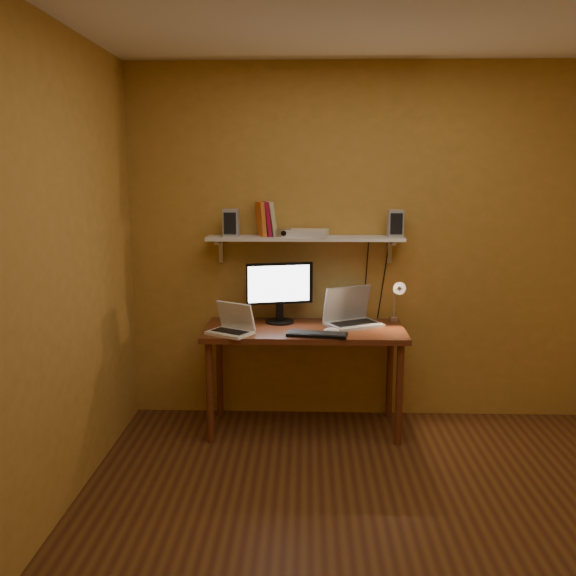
{
  "coord_description": "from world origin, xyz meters",
  "views": [
    {
      "loc": [
        -0.39,
        -2.87,
        1.81
      ],
      "look_at": [
        -0.52,
        1.18,
        1.05
      ],
      "focal_mm": 38.0,
      "sensor_mm": 36.0,
      "label": 1
    }
  ],
  "objects_px": {
    "laptop": "(351,315)",
    "desk_lamp": "(397,296)",
    "monitor": "(280,289)",
    "speaker_left": "(231,223)",
    "speaker_right": "(395,223)",
    "netbook": "(233,325)",
    "wall_shelf": "(305,239)",
    "mouse": "(331,330)",
    "router": "(306,233)",
    "keyboard": "(317,334)",
    "shelf_camera": "(284,233)",
    "desk": "(304,340)"
  },
  "relations": [
    {
      "from": "laptop",
      "to": "desk_lamp",
      "type": "height_order",
      "value": "desk_lamp"
    },
    {
      "from": "monitor",
      "to": "speaker_left",
      "type": "xyz_separation_m",
      "value": [
        -0.34,
        0.02,
        0.48
      ]
    },
    {
      "from": "speaker_left",
      "to": "speaker_right",
      "type": "height_order",
      "value": "speaker_left"
    },
    {
      "from": "netbook",
      "to": "speaker_right",
      "type": "relative_size",
      "value": 1.83
    },
    {
      "from": "monitor",
      "to": "wall_shelf",
      "type": "bearing_deg",
      "value": -2.52
    },
    {
      "from": "mouse",
      "to": "router",
      "type": "relative_size",
      "value": 0.34
    },
    {
      "from": "keyboard",
      "to": "shelf_camera",
      "type": "bearing_deg",
      "value": 135.03
    },
    {
      "from": "desk_lamp",
      "to": "router",
      "type": "relative_size",
      "value": 1.21
    },
    {
      "from": "desk",
      "to": "laptop",
      "type": "xyz_separation_m",
      "value": [
        0.33,
        0.12,
        0.16
      ]
    },
    {
      "from": "router",
      "to": "laptop",
      "type": "bearing_deg",
      "value": -10.74
    },
    {
      "from": "wall_shelf",
      "to": "monitor",
      "type": "bearing_deg",
      "value": -168.44
    },
    {
      "from": "monitor",
      "to": "keyboard",
      "type": "height_order",
      "value": "monitor"
    },
    {
      "from": "wall_shelf",
      "to": "monitor",
      "type": "xyz_separation_m",
      "value": [
        -0.18,
        -0.04,
        -0.36
      ]
    },
    {
      "from": "laptop",
      "to": "speaker_right",
      "type": "bearing_deg",
      "value": -13.17
    },
    {
      "from": "wall_shelf",
      "to": "shelf_camera",
      "type": "distance_m",
      "value": 0.17
    },
    {
      "from": "speaker_right",
      "to": "speaker_left",
      "type": "bearing_deg",
      "value": -179.96
    },
    {
      "from": "monitor",
      "to": "mouse",
      "type": "height_order",
      "value": "monitor"
    },
    {
      "from": "desk_lamp",
      "to": "laptop",
      "type": "bearing_deg",
      "value": -178.93
    },
    {
      "from": "laptop",
      "to": "speaker_right",
      "type": "distance_m",
      "value": 0.72
    },
    {
      "from": "speaker_left",
      "to": "shelf_camera",
      "type": "relative_size",
      "value": 1.83
    },
    {
      "from": "monitor",
      "to": "mouse",
      "type": "relative_size",
      "value": 4.55
    },
    {
      "from": "desk",
      "to": "speaker_left",
      "type": "relative_size",
      "value": 7.21
    },
    {
      "from": "laptop",
      "to": "mouse",
      "type": "bearing_deg",
      "value": -147.68
    },
    {
      "from": "desk",
      "to": "wall_shelf",
      "type": "relative_size",
      "value": 1.0
    },
    {
      "from": "desk",
      "to": "wall_shelf",
      "type": "height_order",
      "value": "wall_shelf"
    },
    {
      "from": "speaker_left",
      "to": "speaker_right",
      "type": "xyz_separation_m",
      "value": [
        1.16,
        0.02,
        -0.0
      ]
    },
    {
      "from": "speaker_left",
      "to": "shelf_camera",
      "type": "xyz_separation_m",
      "value": [
        0.38,
        -0.06,
        -0.07
      ]
    },
    {
      "from": "speaker_left",
      "to": "desk_lamp",
      "type": "bearing_deg",
      "value": 0.83
    },
    {
      "from": "monitor",
      "to": "laptop",
      "type": "distance_m",
      "value": 0.54
    },
    {
      "from": "netbook",
      "to": "keyboard",
      "type": "relative_size",
      "value": 0.87
    },
    {
      "from": "desk",
      "to": "router",
      "type": "xyz_separation_m",
      "value": [
        0.0,
        0.18,
        0.74
      ]
    },
    {
      "from": "desk_lamp",
      "to": "speaker_left",
      "type": "height_order",
      "value": "speaker_left"
    },
    {
      "from": "mouse",
      "to": "speaker_left",
      "type": "distance_m",
      "value": 1.05
    },
    {
      "from": "wall_shelf",
      "to": "router",
      "type": "xyz_separation_m",
      "value": [
        0.0,
        -0.01,
        0.04
      ]
    },
    {
      "from": "desk",
      "to": "mouse",
      "type": "height_order",
      "value": "mouse"
    },
    {
      "from": "router",
      "to": "desk_lamp",
      "type": "bearing_deg",
      "value": -4.84
    },
    {
      "from": "monitor",
      "to": "keyboard",
      "type": "relative_size",
      "value": 1.19
    },
    {
      "from": "mouse",
      "to": "router",
      "type": "bearing_deg",
      "value": 114.22
    },
    {
      "from": "netbook",
      "to": "router",
      "type": "xyz_separation_m",
      "value": [
        0.49,
        0.34,
        0.59
      ]
    },
    {
      "from": "mouse",
      "to": "desk_lamp",
      "type": "distance_m",
      "value": 0.58
    },
    {
      "from": "speaker_left",
      "to": "router",
      "type": "bearing_deg",
      "value": 3.7
    },
    {
      "from": "desk_lamp",
      "to": "speaker_right",
      "type": "bearing_deg",
      "value": 104.77
    },
    {
      "from": "monitor",
      "to": "router",
      "type": "distance_m",
      "value": 0.45
    },
    {
      "from": "keyboard",
      "to": "mouse",
      "type": "bearing_deg",
      "value": 47.2
    },
    {
      "from": "monitor",
      "to": "desk_lamp",
      "type": "distance_m",
      "value": 0.84
    },
    {
      "from": "speaker_right",
      "to": "monitor",
      "type": "bearing_deg",
      "value": -177.98
    },
    {
      "from": "monitor",
      "to": "mouse",
      "type": "xyz_separation_m",
      "value": [
        0.36,
        -0.29,
        -0.23
      ]
    },
    {
      "from": "netbook",
      "to": "speaker_left",
      "type": "distance_m",
      "value": 0.75
    },
    {
      "from": "speaker_left",
      "to": "desk",
      "type": "bearing_deg",
      "value": -15.42
    },
    {
      "from": "mouse",
      "to": "desk",
      "type": "bearing_deg",
      "value": 138.25
    }
  ]
}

